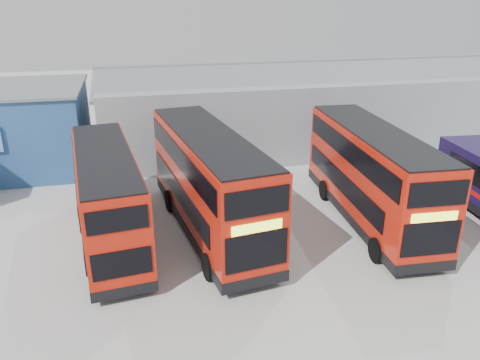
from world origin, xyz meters
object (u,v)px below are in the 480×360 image
maintenance_shed (307,104)px  double_decker_left (108,199)px  double_decker_right (371,177)px  double_decker_centre (209,184)px

maintenance_shed → double_decker_left: size_ratio=3.02×
double_decker_left → double_decker_right: double_decker_right is taller
double_decker_centre → double_decker_left: bearing=172.2°
double_decker_centre → double_decker_right: bearing=-12.7°
double_decker_left → double_decker_centre: bearing=173.6°
double_decker_centre → double_decker_right: double_decker_centre is taller
maintenance_shed → double_decker_centre: bearing=-126.0°
double_decker_right → double_decker_centre: bearing=178.6°
double_decker_left → double_decker_right: size_ratio=0.92×
double_decker_left → double_decker_centre: 4.47m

